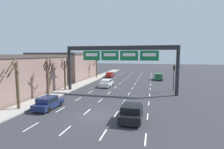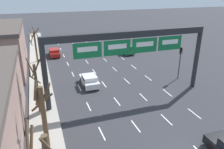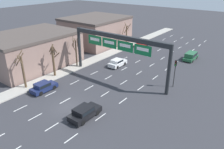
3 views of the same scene
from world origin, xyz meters
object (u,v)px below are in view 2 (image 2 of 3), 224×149
(tree_bare_furthest, at_px, (44,113))
(car_white, at_px, (89,80))
(traffic_light_near_gantry, at_px, (180,57))
(suv_green, at_px, (126,49))
(tree_bare_second, at_px, (36,84))
(car_red, at_px, (54,52))
(tree_bare_closest, at_px, (35,44))
(sign_gantry, at_px, (130,47))

(tree_bare_furthest, bearing_deg, car_white, 60.28)
(car_white, distance_m, tree_bare_furthest, 12.38)
(traffic_light_near_gantry, distance_m, tree_bare_furthest, 20.40)
(tree_bare_furthest, bearing_deg, traffic_light_near_gantry, 25.35)
(suv_green, bearing_deg, tree_bare_second, -134.21)
(car_white, bearing_deg, tree_bare_furthest, -119.72)
(suv_green, height_order, traffic_light_near_gantry, traffic_light_near_gantry)
(car_red, height_order, tree_bare_second, tree_bare_second)
(tree_bare_closest, relative_size, tree_bare_second, 1.03)
(car_white, height_order, traffic_light_near_gantry, traffic_light_near_gantry)
(car_white, xyz_separation_m, traffic_light_near_gantry, (12.41, -1.81, 2.47))
(sign_gantry, height_order, car_red, sign_gantry)
(suv_green, xyz_separation_m, traffic_light_near_gantry, (2.09, -14.20, 2.32))
(suv_green, relative_size, tree_bare_second, 0.77)
(suv_green, height_order, tree_bare_closest, tree_bare_closest)
(sign_gantry, relative_size, tree_bare_closest, 3.10)
(tree_bare_closest, bearing_deg, tree_bare_second, -90.65)
(car_red, relative_size, traffic_light_near_gantry, 0.94)
(sign_gantry, bearing_deg, car_white, 126.75)
(car_red, relative_size, suv_green, 0.96)
(tree_bare_furthest, bearing_deg, tree_bare_closest, 90.48)
(car_white, bearing_deg, suv_green, 50.19)
(car_red, relative_size, car_white, 1.04)
(tree_bare_second, distance_m, tree_bare_furthest, 5.75)
(traffic_light_near_gantry, xyz_separation_m, tree_bare_furthest, (-18.43, -8.73, -0.04))
(traffic_light_near_gantry, xyz_separation_m, tree_bare_closest, (-18.62, 14.16, 0.02))
(sign_gantry, relative_size, tree_bare_second, 3.20)
(traffic_light_near_gantry, xyz_separation_m, tree_bare_second, (-18.82, -3.00, -0.02))
(car_white, relative_size, traffic_light_near_gantry, 0.91)
(car_white, relative_size, tree_bare_furthest, 0.72)
(traffic_light_near_gantry, height_order, tree_bare_furthest, tree_bare_furthest)
(car_red, bearing_deg, car_white, -78.63)
(tree_bare_second, bearing_deg, car_white, 36.89)
(car_white, height_order, tree_bare_second, tree_bare_second)
(sign_gantry, distance_m, tree_bare_closest, 19.89)
(car_red, distance_m, suv_green, 13.65)
(car_white, relative_size, tree_bare_closest, 0.68)
(tree_bare_closest, bearing_deg, car_white, -63.31)
(car_white, xyz_separation_m, tree_bare_furthest, (-6.02, -10.54, 2.42))
(car_red, height_order, suv_green, suv_green)
(traffic_light_near_gantry, bearing_deg, suv_green, 98.37)
(suv_green, xyz_separation_m, tree_bare_furthest, (-16.35, -22.93, 2.28))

